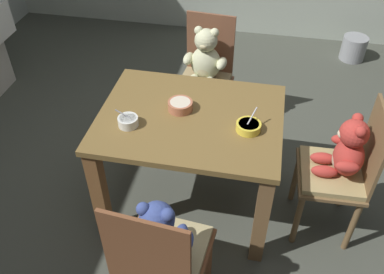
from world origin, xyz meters
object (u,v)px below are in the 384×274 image
object	(u,v)px
teddy_chair_near_front	(160,246)
porridge_bowl_white_near_left	(128,121)
porridge_bowl_yellow_near_right	(248,127)
teddy_chair_far_center	(205,68)
dining_table	(190,135)
metal_pail	(354,48)
porridge_bowl_terracotta_center	(180,105)
teddy_chair_near_right	(343,161)

from	to	relation	value
teddy_chair_near_front	porridge_bowl_white_near_left	bearing A→B (deg)	33.61
teddy_chair_near_front	porridge_bowl_yellow_near_right	size ratio (longest dim) A/B	6.61
teddy_chair_near_front	teddy_chair_far_center	xyz separation A→B (m)	(-0.06, 1.53, 0.01)
dining_table	metal_pail	distance (m)	2.52
teddy_chair_far_center	porridge_bowl_terracotta_center	distance (m)	0.74
porridge_bowl_white_near_left	teddy_chair_far_center	bearing A→B (deg)	73.42
porridge_bowl_white_near_left	porridge_bowl_yellow_near_right	distance (m)	0.66
dining_table	metal_pail	bearing A→B (deg)	60.17
teddy_chair_near_right	porridge_bowl_yellow_near_right	xyz separation A→B (m)	(-0.54, -0.04, 0.19)
porridge_bowl_yellow_near_right	porridge_bowl_terracotta_center	bearing A→B (deg)	164.71
teddy_chair_near_right	porridge_bowl_white_near_left	world-z (taller)	teddy_chair_near_right
dining_table	porridge_bowl_terracotta_center	xyz separation A→B (m)	(-0.07, 0.05, 0.17)
teddy_chair_far_center	porridge_bowl_terracotta_center	bearing A→B (deg)	3.35
dining_table	porridge_bowl_terracotta_center	distance (m)	0.19
porridge_bowl_white_near_left	porridge_bowl_terracotta_center	distance (m)	0.32
porridge_bowl_white_near_left	porridge_bowl_terracotta_center	size ratio (longest dim) A/B	0.84
porridge_bowl_white_near_left	porridge_bowl_yellow_near_right	xyz separation A→B (m)	(0.65, 0.09, -0.00)
porridge_bowl_yellow_near_right	metal_pail	world-z (taller)	porridge_bowl_yellow_near_right
porridge_bowl_yellow_near_right	porridge_bowl_terracotta_center	size ratio (longest dim) A/B	0.98
dining_table	teddy_chair_near_right	xyz separation A→B (m)	(0.88, -0.02, -0.03)
teddy_chair_near_right	metal_pail	xyz separation A→B (m)	(0.36, 2.17, -0.43)
porridge_bowl_white_near_left	metal_pail	size ratio (longest dim) A/B	0.50
teddy_chair_near_front	teddy_chair_near_right	distance (m)	1.14
teddy_chair_near_right	metal_pail	bearing A→B (deg)	-101.40
teddy_chair_near_front	porridge_bowl_yellow_near_right	xyz separation A→B (m)	(0.32, 0.71, 0.19)
teddy_chair_near_right	teddy_chair_far_center	world-z (taller)	teddy_chair_far_center
teddy_chair_near_front	teddy_chair_near_right	world-z (taller)	teddy_chair_near_front
teddy_chair_near_front	porridge_bowl_terracotta_center	world-z (taller)	teddy_chair_near_front
teddy_chair_near_front	metal_pail	world-z (taller)	teddy_chair_near_front
porridge_bowl_yellow_near_right	porridge_bowl_terracotta_center	xyz separation A→B (m)	(-0.40, 0.11, 0.00)
teddy_chair_near_front	porridge_bowl_yellow_near_right	bearing A→B (deg)	-18.98
porridge_bowl_terracotta_center	dining_table	bearing A→B (deg)	-35.77
porridge_bowl_terracotta_center	teddy_chair_near_right	bearing A→B (deg)	-4.35
teddy_chair_near_right	dining_table	bearing A→B (deg)	-3.54
metal_pail	porridge_bowl_terracotta_center	bearing A→B (deg)	-121.77
dining_table	porridge_bowl_terracotta_center	bearing A→B (deg)	144.23
teddy_chair_near_right	porridge_bowl_yellow_near_right	bearing A→B (deg)	1.96
porridge_bowl_yellow_near_right	teddy_chair_far_center	bearing A→B (deg)	114.69
teddy_chair_near_front	teddy_chair_near_right	xyz separation A→B (m)	(0.86, 0.74, -0.01)
teddy_chair_far_center	porridge_bowl_terracotta_center	size ratio (longest dim) A/B	6.43
teddy_chair_far_center	porridge_bowl_yellow_near_right	world-z (taller)	teddy_chair_far_center
porridge_bowl_yellow_near_right	porridge_bowl_terracotta_center	distance (m)	0.42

